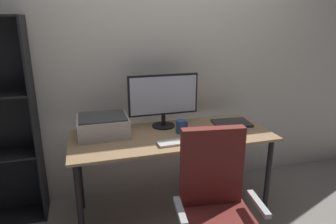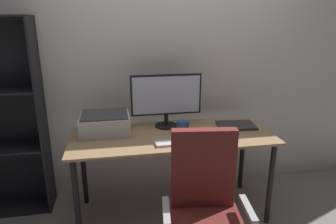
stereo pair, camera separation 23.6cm
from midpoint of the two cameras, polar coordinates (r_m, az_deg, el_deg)
ground_plane at (r=2.82m, az=3.28°, el=-18.41°), size 12.00×12.00×0.00m
back_wall at (r=2.82m, az=1.29°, el=10.19°), size 6.40×0.10×2.60m
desk at (r=2.50m, az=3.53°, el=-6.07°), size 1.64×0.68×0.74m
monitor at (r=2.57m, az=2.30°, el=2.81°), size 0.61×0.20×0.46m
keyboard at (r=2.28m, az=4.17°, el=-5.87°), size 0.29×0.12×0.02m
mouse at (r=2.34m, az=9.95°, el=-5.28°), size 0.08×0.11×0.03m
coffee_mug at (r=2.48m, az=5.39°, el=-2.91°), size 0.10×0.08×0.11m
laptop at (r=2.73m, az=15.23°, el=-2.50°), size 0.34×0.26×0.02m
printer at (r=2.51m, az=-9.26°, el=-2.18°), size 0.40×0.34×0.16m
office_chair at (r=1.98m, az=10.69°, el=-19.88°), size 0.55×0.54×1.01m
bookshelf at (r=2.82m, az=-27.14°, el=-1.59°), size 0.66×0.28×1.68m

